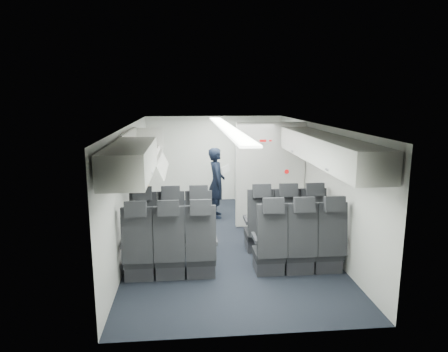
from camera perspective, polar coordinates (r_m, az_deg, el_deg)
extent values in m
cube|color=black|center=(7.54, 0.29, -9.25)|extent=(3.40, 6.00, 0.01)
cube|color=silver|center=(7.07, 0.31, 7.32)|extent=(3.40, 6.00, 0.01)
cube|color=silver|center=(10.16, -1.37, 2.49)|extent=(3.40, 0.01, 2.15)
cube|color=silver|center=(4.37, 4.23, -9.84)|extent=(3.40, 0.01, 2.15)
cube|color=silver|center=(7.26, -13.18, -1.46)|extent=(0.01, 6.00, 2.15)
cube|color=silver|center=(7.58, 13.20, -0.92)|extent=(0.01, 6.00, 2.15)
cube|color=white|center=(7.07, 0.31, 7.00)|extent=(0.25, 5.52, 0.03)
cube|color=black|center=(7.02, -11.08, -8.66)|extent=(0.44, 0.46, 0.12)
cube|color=#2D2D33|center=(7.08, -11.03, -9.87)|extent=(0.42, 0.42, 0.22)
cube|color=black|center=(6.67, -11.41, -5.67)|extent=(0.44, 0.20, 0.80)
cube|color=black|center=(6.52, -11.59, -2.44)|extent=(0.30, 0.12, 0.23)
cube|color=#2D2D33|center=(6.93, -13.01, -6.57)|extent=(0.05, 0.40, 0.06)
cube|color=#2D2D33|center=(6.89, -9.36, -6.54)|extent=(0.05, 0.40, 0.06)
cube|color=black|center=(6.99, -7.37, -8.63)|extent=(0.44, 0.46, 0.12)
cube|color=#2D2D33|center=(7.05, -7.33, -9.85)|extent=(0.42, 0.42, 0.22)
cube|color=black|center=(6.64, -7.53, -5.63)|extent=(0.44, 0.20, 0.80)
cube|color=black|center=(6.49, -7.64, -2.38)|extent=(0.30, 0.12, 0.23)
cube|color=#2D2D33|center=(6.88, -9.28, -6.54)|extent=(0.05, 0.40, 0.06)
cube|color=#2D2D33|center=(6.87, -5.59, -6.49)|extent=(0.05, 0.40, 0.06)
cube|color=black|center=(6.99, -3.64, -8.56)|extent=(0.44, 0.46, 0.12)
cube|color=#2D2D33|center=(7.04, -3.62, -9.79)|extent=(0.42, 0.42, 0.22)
cube|color=black|center=(6.64, -3.63, -5.56)|extent=(0.44, 0.20, 0.80)
cube|color=black|center=(6.48, -3.66, -2.31)|extent=(0.30, 0.12, 0.23)
cube|color=#2D2D33|center=(6.87, -5.51, -6.49)|extent=(0.05, 0.40, 0.06)
cube|color=#2D2D33|center=(6.88, -1.81, -6.41)|extent=(0.05, 0.40, 0.06)
cube|color=black|center=(7.09, 4.88, -8.28)|extent=(0.44, 0.46, 0.12)
cube|color=#2D2D33|center=(7.15, 4.86, -9.49)|extent=(0.42, 0.42, 0.22)
cube|color=black|center=(6.74, 5.28, -5.31)|extent=(0.44, 0.20, 0.80)
cube|color=black|center=(6.59, 5.42, -2.10)|extent=(0.30, 0.12, 0.23)
cube|color=#2D2D33|center=(6.94, 3.17, -6.26)|extent=(0.05, 0.40, 0.06)
cube|color=#2D2D33|center=(7.02, 6.74, -6.13)|extent=(0.05, 0.40, 0.06)
cube|color=black|center=(7.18, 8.45, -8.11)|extent=(0.44, 0.46, 0.12)
cube|color=#2D2D33|center=(7.24, 8.42, -9.30)|extent=(0.42, 0.42, 0.22)
cube|color=black|center=(6.84, 9.00, -5.16)|extent=(0.44, 0.20, 0.80)
cube|color=black|center=(6.69, 9.21, -2.00)|extent=(0.30, 0.12, 0.23)
cube|color=#2D2D33|center=(7.02, 6.82, -6.12)|extent=(0.05, 0.40, 0.06)
cube|color=#2D2D33|center=(7.12, 10.31, -5.97)|extent=(0.05, 0.40, 0.06)
cube|color=black|center=(7.30, 11.92, -7.91)|extent=(0.44, 0.46, 0.12)
cube|color=#2D2D33|center=(7.35, 11.87, -9.09)|extent=(0.42, 0.42, 0.22)
cube|color=black|center=(6.96, 12.60, -5.00)|extent=(0.44, 0.20, 0.80)
cube|color=black|center=(6.82, 12.88, -1.89)|extent=(0.30, 0.12, 0.23)
cube|color=#2D2D33|center=(7.12, 10.38, -5.96)|extent=(0.05, 0.40, 0.06)
cube|color=#2D2D33|center=(7.25, 13.75, -5.79)|extent=(0.05, 0.40, 0.06)
cube|color=black|center=(6.19, -11.89, -11.51)|extent=(0.44, 0.46, 0.12)
cube|color=#2D2D33|center=(6.25, -11.83, -12.86)|extent=(0.42, 0.42, 0.22)
cube|color=black|center=(5.82, -12.32, -8.27)|extent=(0.44, 0.20, 0.80)
cube|color=black|center=(5.66, -12.55, -4.63)|extent=(0.30, 0.12, 0.23)
cube|color=#2D2D33|center=(6.09, -14.12, -9.18)|extent=(0.05, 0.40, 0.06)
cube|color=#2D2D33|center=(6.04, -9.94, -9.18)|extent=(0.05, 0.40, 0.06)
cube|color=black|center=(6.15, -7.64, -11.50)|extent=(0.44, 0.46, 0.12)
cube|color=#2D2D33|center=(6.22, -7.60, -12.86)|extent=(0.42, 0.42, 0.22)
cube|color=black|center=(5.79, -7.85, -8.25)|extent=(0.44, 0.20, 0.80)
cube|color=black|center=(5.62, -7.98, -4.57)|extent=(0.30, 0.12, 0.23)
cube|color=#2D2D33|center=(6.04, -9.84, -9.18)|extent=(0.05, 0.40, 0.06)
cube|color=#2D2D33|center=(6.02, -5.61, -9.13)|extent=(0.05, 0.40, 0.06)
cube|color=black|center=(6.15, -3.37, -11.43)|extent=(0.44, 0.46, 0.12)
cube|color=#2D2D33|center=(6.21, -3.35, -12.79)|extent=(0.42, 0.42, 0.22)
cube|color=black|center=(5.78, -3.34, -8.17)|extent=(0.44, 0.20, 0.80)
cube|color=black|center=(5.61, -3.37, -4.49)|extent=(0.30, 0.12, 0.23)
cube|color=#2D2D33|center=(6.02, -5.51, -9.13)|extent=(0.05, 0.40, 0.06)
cube|color=#2D2D33|center=(6.03, -1.27, -9.03)|extent=(0.05, 0.40, 0.06)
cube|color=black|center=(6.27, 6.36, -11.03)|extent=(0.44, 0.46, 0.12)
cube|color=#2D2D33|center=(6.33, 6.33, -12.37)|extent=(0.42, 0.42, 0.22)
cube|color=black|center=(5.91, 6.89, -7.81)|extent=(0.44, 0.20, 0.80)
cube|color=black|center=(5.74, 7.09, -4.20)|extent=(0.30, 0.12, 0.23)
cube|color=#2D2D33|center=(6.10, 4.43, -8.82)|extent=(0.05, 0.40, 0.06)
cube|color=#2D2D33|center=(6.19, 8.49, -8.62)|extent=(0.05, 0.40, 0.06)
cube|color=black|center=(6.37, 10.40, -10.78)|extent=(0.44, 0.46, 0.12)
cube|color=#2D2D33|center=(6.43, 10.34, -12.10)|extent=(0.42, 0.42, 0.22)
cube|color=black|center=(6.02, 11.12, -7.58)|extent=(0.44, 0.20, 0.80)
cube|color=black|center=(5.85, 11.41, -4.03)|extent=(0.30, 0.12, 0.23)
cube|color=#2D2D33|center=(6.19, 8.58, -8.61)|extent=(0.05, 0.40, 0.06)
cube|color=#2D2D33|center=(6.31, 12.51, -8.38)|extent=(0.05, 0.40, 0.06)
cube|color=black|center=(6.50, 14.28, -10.48)|extent=(0.44, 0.46, 0.12)
cube|color=#2D2D33|center=(6.56, 14.21, -11.78)|extent=(0.42, 0.42, 0.22)
cube|color=black|center=(6.15, 15.17, -7.33)|extent=(0.44, 0.20, 0.80)
cube|color=black|center=(6.00, 15.54, -3.86)|extent=(0.30, 0.12, 0.23)
cube|color=#2D2D33|center=(6.31, 12.60, -8.37)|extent=(0.05, 0.40, 0.06)
cube|color=#2D2D33|center=(6.45, 16.35, -8.11)|extent=(0.05, 0.40, 0.06)
cube|color=white|center=(5.13, -13.20, 2.17)|extent=(0.52, 1.80, 0.40)
cylinder|color=slate|center=(5.13, -10.35, 0.47)|extent=(0.04, 0.10, 0.04)
cube|color=#9E9E93|center=(6.87, -11.20, 2.88)|extent=(0.52, 1.70, 0.04)
cube|color=white|center=(6.88, -13.42, 4.47)|extent=(0.06, 1.70, 0.44)
cube|color=white|center=(6.03, -12.04, 3.58)|extent=(0.52, 0.04, 0.40)
cube|color=white|center=(7.67, -10.65, 5.28)|extent=(0.52, 0.04, 0.40)
cube|color=white|center=(6.87, -9.09, 2.02)|extent=(0.21, 1.61, 0.38)
cube|color=white|center=(5.49, 17.15, 2.57)|extent=(0.52, 1.80, 0.40)
cylinder|color=slate|center=(5.43, 14.61, 0.89)|extent=(0.04, 0.10, 0.04)
cube|color=white|center=(7.13, 11.82, 4.77)|extent=(0.52, 1.70, 0.40)
cylinder|color=slate|center=(7.08, 9.83, 3.50)|extent=(0.04, 0.10, 0.04)
cube|color=silver|center=(8.15, 6.61, 0.17)|extent=(1.40, 0.12, 2.13)
cube|color=white|center=(7.94, 5.92, 5.04)|extent=(0.24, 0.01, 0.10)
cube|color=red|center=(7.92, 5.58, 5.03)|extent=(0.13, 0.01, 0.04)
cube|color=red|center=(7.95, 6.64, 5.03)|extent=(0.05, 0.01, 0.03)
cylinder|color=white|center=(8.14, 8.93, 0.63)|extent=(0.11, 0.01, 0.11)
cylinder|color=red|center=(8.13, 8.95, 0.62)|extent=(0.09, 0.01, 0.09)
cube|color=#939399|center=(10.02, 4.17, 1.61)|extent=(0.85, 0.50, 1.90)
cube|color=#3F3F42|center=(9.86, 4.38, -1.23)|extent=(0.80, 0.01, 0.02)
cube|color=#3F3F42|center=(9.76, 4.43, 1.64)|extent=(0.80, 0.01, 0.02)
cube|color=#3F3F42|center=(9.69, 4.48, 4.55)|extent=(0.80, 0.01, 0.02)
cube|color=silver|center=(8.78, -11.43, 0.01)|extent=(0.10, 0.92, 1.86)
cylinder|color=black|center=(8.69, -11.16, 3.25)|extent=(0.03, 0.22, 0.22)
cube|color=gold|center=(9.06, -10.87, 0.70)|extent=(0.02, 0.10, 0.75)
cylinder|color=white|center=(7.99, -12.29, 1.40)|extent=(0.01, 0.11, 0.11)
cylinder|color=red|center=(7.99, -12.22, 1.40)|extent=(0.01, 0.09, 0.09)
imported|color=black|center=(8.77, -1.08, -0.96)|extent=(0.38, 0.57, 1.55)
cube|color=black|center=(6.62, -11.68, 3.93)|extent=(0.39, 0.28, 0.23)
cube|color=white|center=(8.68, 0.19, 0.94)|extent=(0.19, 0.14, 0.15)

